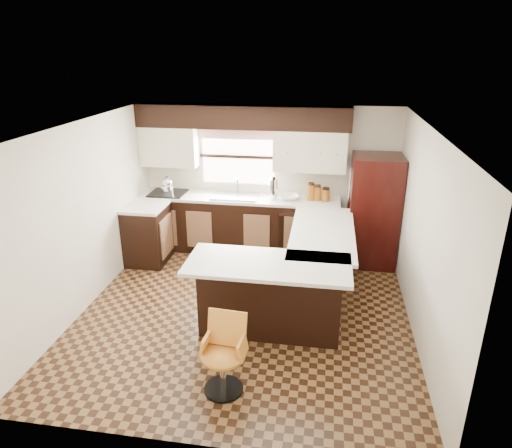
% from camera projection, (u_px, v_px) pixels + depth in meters
% --- Properties ---
extents(floor, '(4.40, 4.40, 0.00)m').
position_uv_depth(floor, '(245.00, 311.00, 6.01)').
color(floor, '#49301A').
rests_on(floor, ground).
extents(ceiling, '(4.40, 4.40, 0.00)m').
position_uv_depth(ceiling, '(243.00, 127.00, 5.13)').
color(ceiling, silver).
rests_on(ceiling, wall_back).
extents(wall_back, '(4.40, 0.00, 4.40)m').
position_uv_depth(wall_back, '(268.00, 178.00, 7.59)').
color(wall_back, beige).
rests_on(wall_back, floor).
extents(wall_front, '(4.40, 0.00, 4.40)m').
position_uv_depth(wall_front, '(193.00, 329.00, 3.55)').
color(wall_front, beige).
rests_on(wall_front, floor).
extents(wall_left, '(0.00, 4.40, 4.40)m').
position_uv_depth(wall_left, '(84.00, 217.00, 5.88)').
color(wall_left, beige).
rests_on(wall_left, floor).
extents(wall_right, '(0.00, 4.40, 4.40)m').
position_uv_depth(wall_right, '(423.00, 237.00, 5.26)').
color(wall_right, beige).
rests_on(wall_right, floor).
extents(base_cab_back, '(3.30, 0.60, 0.90)m').
position_uv_depth(base_cab_back, '(239.00, 225.00, 7.65)').
color(base_cab_back, black).
rests_on(base_cab_back, floor).
extents(base_cab_left, '(0.60, 0.70, 0.90)m').
position_uv_depth(base_cab_left, '(148.00, 235.00, 7.25)').
color(base_cab_left, black).
rests_on(base_cab_left, floor).
extents(counter_back, '(3.30, 0.60, 0.04)m').
position_uv_depth(counter_back, '(238.00, 198.00, 7.48)').
color(counter_back, silver).
rests_on(counter_back, base_cab_back).
extents(counter_left, '(0.60, 0.70, 0.04)m').
position_uv_depth(counter_left, '(145.00, 207.00, 7.08)').
color(counter_left, silver).
rests_on(counter_left, base_cab_left).
extents(soffit, '(3.40, 0.35, 0.36)m').
position_uv_depth(soffit, '(242.00, 117.00, 7.12)').
color(soffit, black).
rests_on(soffit, wall_back).
extents(upper_cab_left, '(0.94, 0.35, 0.64)m').
position_uv_depth(upper_cab_left, '(169.00, 146.00, 7.48)').
color(upper_cab_left, beige).
rests_on(upper_cab_left, wall_back).
extents(upper_cab_right, '(1.14, 0.35, 0.64)m').
position_uv_depth(upper_cab_right, '(310.00, 151.00, 7.14)').
color(upper_cab_right, beige).
rests_on(upper_cab_right, wall_back).
extents(window_pane, '(1.20, 0.02, 0.90)m').
position_uv_depth(window_pane, '(238.00, 157.00, 7.52)').
color(window_pane, white).
rests_on(window_pane, wall_back).
extents(valance, '(1.30, 0.06, 0.18)m').
position_uv_depth(valance, '(237.00, 133.00, 7.34)').
color(valance, '#D19B93').
rests_on(valance, wall_back).
extents(sink, '(0.75, 0.45, 0.03)m').
position_uv_depth(sink, '(235.00, 196.00, 7.46)').
color(sink, '#B2B2B7').
rests_on(sink, counter_back).
extents(dishwasher, '(0.58, 0.03, 0.78)m').
position_uv_depth(dishwasher, '(297.00, 236.00, 7.25)').
color(dishwasher, black).
rests_on(dishwasher, floor).
extents(cooktop, '(0.58, 0.50, 0.02)m').
position_uv_depth(cooktop, '(168.00, 193.00, 7.63)').
color(cooktop, black).
rests_on(cooktop, counter_back).
extents(peninsula_long, '(0.60, 1.95, 0.90)m').
position_uv_depth(peninsula_long, '(317.00, 264.00, 6.28)').
color(peninsula_long, black).
rests_on(peninsula_long, floor).
extents(peninsula_return, '(1.65, 0.60, 0.90)m').
position_uv_depth(peninsula_return, '(270.00, 297.00, 5.46)').
color(peninsula_return, black).
rests_on(peninsula_return, floor).
extents(counter_pen_long, '(0.84, 1.95, 0.04)m').
position_uv_depth(counter_pen_long, '(323.00, 233.00, 6.11)').
color(counter_pen_long, silver).
rests_on(counter_pen_long, peninsula_long).
extents(counter_pen_return, '(1.89, 0.84, 0.04)m').
position_uv_depth(counter_pen_return, '(268.00, 264.00, 5.21)').
color(counter_pen_return, silver).
rests_on(counter_pen_return, peninsula_return).
extents(refrigerator, '(0.74, 0.71, 1.74)m').
position_uv_depth(refrigerator, '(373.00, 211.00, 7.06)').
color(refrigerator, black).
rests_on(refrigerator, floor).
extents(bar_chair, '(0.47, 0.47, 0.82)m').
position_uv_depth(bar_chair, '(223.00, 357.00, 4.48)').
color(bar_chair, orange).
rests_on(bar_chair, floor).
extents(kettle, '(0.21, 0.21, 0.28)m').
position_uv_depth(kettle, '(167.00, 184.00, 7.57)').
color(kettle, silver).
rests_on(kettle, cooktop).
extents(percolator, '(0.14, 0.14, 0.33)m').
position_uv_depth(percolator, '(273.00, 189.00, 7.33)').
color(percolator, silver).
rests_on(percolator, counter_back).
extents(mixing_bowl, '(0.37, 0.37, 0.07)m').
position_uv_depth(mixing_bowl, '(290.00, 197.00, 7.34)').
color(mixing_bowl, white).
rests_on(mixing_bowl, counter_back).
extents(canister_large, '(0.13, 0.13, 0.25)m').
position_uv_depth(canister_large, '(311.00, 192.00, 7.27)').
color(canister_large, '#8B4C14').
rests_on(canister_large, counter_back).
extents(canister_med, '(0.12, 0.12, 0.23)m').
position_uv_depth(canister_med, '(317.00, 194.00, 7.26)').
color(canister_med, '#8B4C14').
rests_on(canister_med, counter_back).
extents(canister_small, '(0.13, 0.13, 0.19)m').
position_uv_depth(canister_small, '(326.00, 195.00, 7.25)').
color(canister_small, '#8B4C14').
rests_on(canister_small, counter_back).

